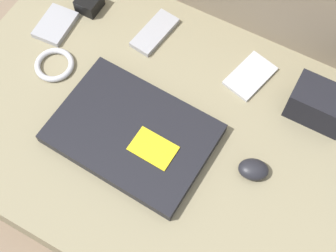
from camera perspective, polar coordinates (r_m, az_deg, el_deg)
name	(u,v)px	position (r m, az deg, el deg)	size (l,w,h in m)	color
ground_plane	(168,158)	(1.13, 0.00, -3.96)	(8.00, 8.00, 0.00)	#7A6651
couch_seat	(168,145)	(1.06, 0.00, -2.35)	(0.98, 0.63, 0.16)	#847A5B
laptop	(133,133)	(0.97, -4.33, -0.90)	(0.33, 0.24, 0.03)	black
computer_mouse	(254,168)	(0.95, 10.47, -5.02)	(0.07, 0.06, 0.03)	black
phone_silver	(250,76)	(1.06, 10.00, 6.05)	(0.10, 0.13, 0.01)	#B7B7BC
phone_black	(55,25)	(1.16, -13.55, 11.90)	(0.08, 0.11, 0.01)	#99999E
phone_small	(155,32)	(1.11, -1.63, 11.33)	(0.07, 0.13, 0.01)	#99999E
camera_pouch	(320,105)	(1.02, 18.02, 2.50)	(0.12, 0.08, 0.08)	black
charger_brick	(89,3)	(1.17, -9.58, 14.55)	(0.05, 0.06, 0.03)	black
cable_coil	(54,65)	(1.09, -13.68, 7.27)	(0.09, 0.09, 0.01)	#B2B2B7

